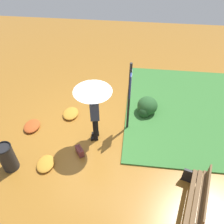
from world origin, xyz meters
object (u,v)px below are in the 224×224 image
(info_sign_post, at_px, (130,91))
(park_bench, at_px, (198,198))
(trash_bin, at_px, (7,157))
(person_with_umbrella, at_px, (93,99))
(handbag, at_px, (80,151))

(info_sign_post, distance_m, park_bench, 3.04)
(info_sign_post, bearing_deg, park_bench, 36.08)
(info_sign_post, xyz_separation_m, trash_bin, (1.77, -2.96, -1.03))
(park_bench, bearing_deg, person_with_umbrella, -124.15)
(info_sign_post, relative_size, handbag, 6.22)
(person_with_umbrella, distance_m, trash_bin, 2.65)
(park_bench, distance_m, trash_bin, 4.67)
(person_with_umbrella, xyz_separation_m, handbag, (0.58, -0.36, -1.42))
(info_sign_post, height_order, trash_bin, info_sign_post)
(person_with_umbrella, height_order, info_sign_post, info_sign_post)
(person_with_umbrella, bearing_deg, trash_bin, -59.69)
(info_sign_post, xyz_separation_m, handbag, (1.14, -1.25, -1.32))
(park_bench, xyz_separation_m, trash_bin, (-0.54, -4.64, 0.02))
(handbag, height_order, park_bench, park_bench)
(info_sign_post, bearing_deg, trash_bin, -59.08)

